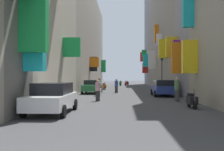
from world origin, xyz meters
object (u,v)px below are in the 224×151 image
(parked_car_green, at_px, (92,86))
(scooter_white, at_px, (99,91))
(scooter_green, at_px, (121,83))
(scooter_black, at_px, (192,100))
(pedestrian_crossing, at_px, (116,86))
(parked_car_blue, at_px, (163,88))
(parked_car_white, at_px, (52,97))
(scooter_red, at_px, (127,83))
(pedestrian_near_right, at_px, (177,89))
(pedestrian_near_left, at_px, (99,84))
(traffic_light_near_corner, at_px, (162,66))
(scooter_orange, at_px, (104,86))
(pedestrian_mid_street, at_px, (98,90))

(parked_car_green, distance_m, scooter_white, 3.87)
(scooter_green, bearing_deg, scooter_black, -82.93)
(scooter_white, height_order, pedestrian_crossing, pedestrian_crossing)
(parked_car_blue, bearing_deg, parked_car_white, -121.96)
(scooter_red, xyz_separation_m, pedestrian_near_right, (3.17, -31.19, 0.44))
(pedestrian_near_left, height_order, pedestrian_near_right, pedestrian_near_right)
(scooter_green, relative_size, pedestrian_near_right, 1.04)
(scooter_black, bearing_deg, pedestrian_near_right, 90.94)
(parked_car_green, height_order, scooter_black, parked_car_green)
(parked_car_blue, xyz_separation_m, scooter_red, (-3.01, 25.60, -0.33))
(scooter_black, height_order, scooter_white, same)
(parked_car_blue, distance_m, pedestrian_crossing, 6.22)
(parked_car_green, relative_size, pedestrian_near_right, 2.49)
(pedestrian_near_right, bearing_deg, parked_car_white, -140.29)
(scooter_white, bearing_deg, scooter_green, 85.92)
(pedestrian_crossing, distance_m, traffic_light_near_corner, 6.65)
(scooter_red, relative_size, pedestrian_crossing, 1.13)
(scooter_white, height_order, traffic_light_near_corner, traffic_light_near_corner)
(scooter_orange, distance_m, scooter_red, 14.35)
(parked_car_green, xyz_separation_m, scooter_black, (7.36, -12.97, -0.30))
(scooter_black, bearing_deg, scooter_orange, 107.39)
(parked_car_white, xyz_separation_m, scooter_green, (3.20, 38.15, -0.34))
(traffic_light_near_corner, bearing_deg, parked_car_blue, -97.67)
(pedestrian_near_right, height_order, pedestrian_mid_street, pedestrian_near_right)
(scooter_orange, distance_m, scooter_white, 11.86)
(pedestrian_crossing, bearing_deg, parked_car_blue, -43.37)
(parked_car_blue, distance_m, scooter_orange, 13.30)
(scooter_white, bearing_deg, pedestrian_near_left, 94.72)
(parked_car_green, bearing_deg, pedestrian_near_left, 80.28)
(scooter_red, xyz_separation_m, scooter_white, (-3.09, -25.80, 0.00))
(pedestrian_near_left, bearing_deg, pedestrian_near_right, -60.40)
(scooter_green, distance_m, pedestrian_mid_street, 31.71)
(parked_car_green, height_order, scooter_white, parked_car_green)
(parked_car_green, distance_m, scooter_red, 22.47)
(traffic_light_near_corner, bearing_deg, pedestrian_mid_street, -117.86)
(scooter_green, height_order, traffic_light_near_corner, traffic_light_near_corner)
(parked_car_green, distance_m, pedestrian_crossing, 2.72)
(parked_car_blue, xyz_separation_m, pedestrian_mid_street, (-5.70, -5.40, 0.01))
(scooter_red, bearing_deg, scooter_green, 150.42)
(parked_car_white, relative_size, pedestrian_crossing, 2.81)
(parked_car_white, height_order, scooter_red, parked_car_white)
(parked_car_blue, height_order, traffic_light_near_corner, traffic_light_near_corner)
(scooter_orange, bearing_deg, pedestrian_mid_street, -87.69)
(pedestrian_crossing, relative_size, traffic_light_near_corner, 0.35)
(parked_car_white, distance_m, scooter_white, 11.75)
(parked_car_white, distance_m, scooter_orange, 23.56)
(scooter_white, distance_m, pedestrian_mid_street, 5.22)
(parked_car_blue, height_order, scooter_green, parked_car_blue)
(traffic_light_near_corner, bearing_deg, pedestrian_near_right, -93.64)
(parked_car_white, relative_size, scooter_black, 2.48)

